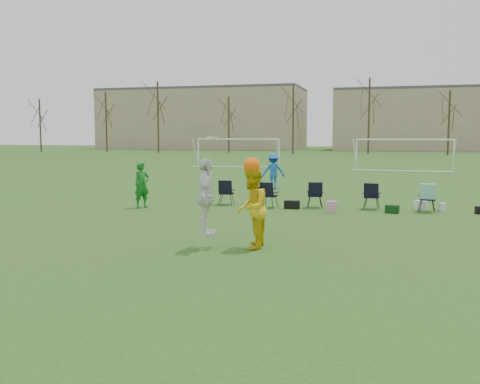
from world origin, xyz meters
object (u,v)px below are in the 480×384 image
(fielder_blue, at_px, (273,171))
(goal_mid, at_px, (404,146))
(fielder_green_near, at_px, (142,185))
(goal_left, at_px, (238,145))
(center_contest, at_px, (234,203))

(fielder_blue, distance_m, goal_mid, 18.62)
(fielder_green_near, bearing_deg, goal_left, 39.96)
(goal_left, bearing_deg, goal_mid, -13.13)
(center_contest, relative_size, goal_left, 0.36)
(center_contest, bearing_deg, goal_left, 105.35)
(fielder_blue, height_order, center_contest, center_contest)
(goal_left, bearing_deg, fielder_green_near, -86.88)
(fielder_blue, height_order, goal_left, goal_left)
(fielder_green_near, height_order, goal_mid, goal_mid)
(fielder_blue, distance_m, center_contest, 14.56)
(fielder_green_near, xyz_separation_m, center_contest, (5.32, -6.09, 0.24))
(center_contest, xyz_separation_m, goal_left, (-9.26, 33.72, 0.83))
(fielder_blue, distance_m, goal_left, 20.63)
(fielder_blue, bearing_deg, fielder_green_near, 52.99)
(fielder_green_near, height_order, center_contest, center_contest)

